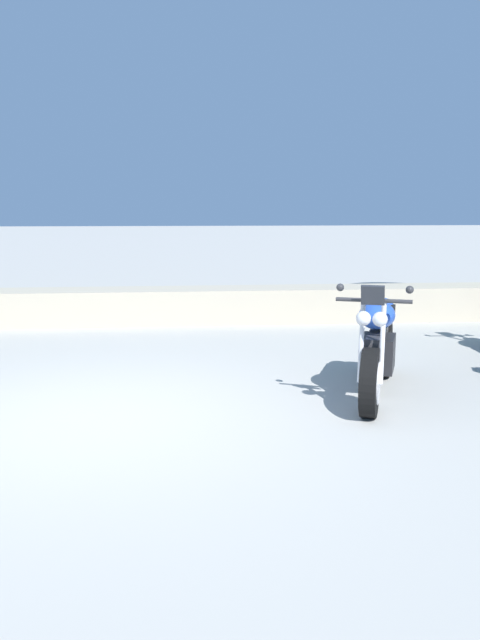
% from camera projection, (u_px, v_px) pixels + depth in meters
% --- Properties ---
extents(ground_plane, '(120.00, 120.00, 0.00)m').
position_uv_depth(ground_plane, '(95.00, 419.00, 5.73)').
color(ground_plane, '#A3A099').
extents(stone_wall, '(36.00, 0.80, 0.55)m').
position_uv_depth(stone_wall, '(131.00, 306.00, 10.39)').
color(stone_wall, '#A89E89').
rests_on(stone_wall, ground).
extents(motorcycle_blue_centre, '(1.02, 1.97, 1.18)m').
position_uv_depth(motorcycle_blue_centre, '(377.00, 347.00, 6.37)').
color(motorcycle_blue_centre, black).
rests_on(motorcycle_blue_centre, ground).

